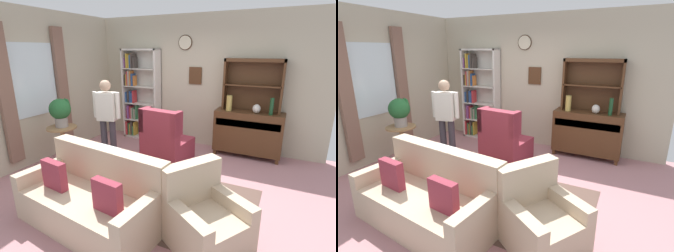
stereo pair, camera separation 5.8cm
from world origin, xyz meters
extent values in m
cube|color=#B27A7F|center=(0.00, 0.00, -0.01)|extent=(5.40, 4.60, 0.02)
cube|color=#BCB299|center=(0.00, 2.13, 1.40)|extent=(5.00, 0.06, 2.80)
cylinder|color=beige|center=(-0.41, 2.08, 2.22)|extent=(0.28, 0.03, 0.28)
torus|color=#382314|center=(-0.41, 2.08, 2.22)|extent=(0.31, 0.02, 0.31)
cube|color=#4C2D19|center=(-0.16, 2.08, 1.54)|extent=(0.28, 0.03, 0.36)
cube|color=#BCB299|center=(-2.53, 0.00, 1.40)|extent=(0.06, 4.20, 2.80)
cube|color=silver|center=(-2.49, -0.04, 1.55)|extent=(0.02, 0.90, 1.30)
cube|color=#7F5B4C|center=(-2.44, -0.62, 1.35)|extent=(0.08, 0.24, 2.30)
cube|color=#7F5B4C|center=(-2.44, 0.54, 1.35)|extent=(0.08, 0.24, 2.30)
cube|color=brown|center=(0.20, -0.30, 0.00)|extent=(2.67, 1.70, 0.01)
cube|color=silver|center=(-1.86, 1.93, 1.05)|extent=(0.04, 0.30, 2.10)
cube|color=silver|center=(-1.00, 1.93, 1.05)|extent=(0.04, 0.30, 2.10)
cube|color=silver|center=(-1.43, 1.93, 2.08)|extent=(0.90, 0.30, 0.04)
cube|color=silver|center=(-1.43, 1.93, 0.02)|extent=(0.90, 0.30, 0.04)
cube|color=silver|center=(-1.43, 2.07, 1.05)|extent=(0.90, 0.01, 2.10)
cube|color=silver|center=(-1.43, 1.93, 0.44)|extent=(0.86, 0.30, 0.02)
cube|color=#B22D33|center=(-1.82, 1.91, 0.22)|extent=(0.04, 0.24, 0.33)
cube|color=#337247|center=(-1.78, 1.91, 0.19)|extent=(0.03, 0.18, 0.29)
cube|color=gold|center=(-1.74, 1.91, 0.18)|extent=(0.02, 0.18, 0.27)
cube|color=#3F3833|center=(-1.70, 1.91, 0.23)|extent=(0.04, 0.19, 0.35)
cube|color=#337247|center=(-1.65, 1.91, 0.17)|extent=(0.03, 0.19, 0.23)
cube|color=gold|center=(-1.62, 1.91, 0.21)|extent=(0.03, 0.17, 0.32)
cube|color=silver|center=(-1.43, 1.93, 0.85)|extent=(0.86, 0.30, 0.02)
cube|color=#B22D33|center=(-1.82, 1.91, 0.58)|extent=(0.04, 0.11, 0.24)
cube|color=#723F7F|center=(-1.77, 1.91, 0.62)|extent=(0.04, 0.22, 0.33)
cube|color=#B22D33|center=(-1.73, 1.91, 0.61)|extent=(0.04, 0.13, 0.31)
cube|color=gray|center=(-1.68, 1.91, 0.59)|extent=(0.04, 0.15, 0.27)
cube|color=#337247|center=(-1.64, 1.91, 0.59)|extent=(0.02, 0.12, 0.27)
cube|color=gray|center=(-1.61, 1.91, 0.58)|extent=(0.03, 0.15, 0.25)
cube|color=#337247|center=(-1.56, 1.91, 0.62)|extent=(0.03, 0.12, 0.33)
cube|color=silver|center=(-1.43, 1.93, 1.25)|extent=(0.86, 0.30, 0.02)
cube|color=#284C8C|center=(-1.82, 1.91, 0.98)|extent=(0.04, 0.15, 0.24)
cube|color=gray|center=(-1.78, 1.91, 0.97)|extent=(0.03, 0.11, 0.23)
cube|color=#3F3833|center=(-1.75, 1.91, 0.99)|extent=(0.02, 0.21, 0.27)
cube|color=#284C8C|center=(-1.71, 1.91, 1.00)|extent=(0.04, 0.15, 0.27)
cube|color=#284C8C|center=(-1.66, 1.91, 0.98)|extent=(0.04, 0.16, 0.24)
cube|color=#B22D33|center=(-1.62, 1.91, 1.00)|extent=(0.04, 0.16, 0.29)
cube|color=silver|center=(-1.43, 1.93, 1.66)|extent=(0.86, 0.30, 0.02)
cube|color=#3F3833|center=(-1.83, 1.91, 1.38)|extent=(0.02, 0.21, 0.24)
cube|color=gold|center=(-1.79, 1.91, 1.39)|extent=(0.04, 0.16, 0.26)
cube|color=#B22D33|center=(-1.75, 1.91, 1.43)|extent=(0.03, 0.21, 0.33)
cube|color=gray|center=(-1.71, 1.91, 1.44)|extent=(0.03, 0.23, 0.35)
cube|color=#CC7233|center=(-1.68, 1.91, 1.43)|extent=(0.02, 0.17, 0.34)
cube|color=#284C8C|center=(-1.64, 1.91, 1.40)|extent=(0.04, 0.16, 0.28)
cube|color=#CC7233|center=(-1.59, 1.91, 1.38)|extent=(0.02, 0.14, 0.23)
cube|color=#723F7F|center=(-1.83, 1.91, 1.78)|extent=(0.03, 0.14, 0.23)
cube|color=gray|center=(-1.79, 1.91, 1.80)|extent=(0.03, 0.11, 0.27)
cube|color=gold|center=(-1.75, 1.91, 1.83)|extent=(0.04, 0.21, 0.33)
cube|color=gold|center=(-1.71, 1.91, 1.82)|extent=(0.04, 0.15, 0.30)
cube|color=#284C8C|center=(-1.67, 1.91, 1.81)|extent=(0.04, 0.17, 0.29)
cube|color=#3F3833|center=(-1.62, 1.91, 1.83)|extent=(0.04, 0.23, 0.32)
cube|color=#3F3833|center=(-1.57, 1.91, 1.79)|extent=(0.04, 0.18, 0.24)
cube|color=#4C2D19|center=(1.06, 1.86, 0.51)|extent=(1.30, 0.45, 0.82)
cube|color=#4C2D19|center=(0.46, 1.69, 0.05)|extent=(0.06, 0.06, 0.10)
cube|color=#4C2D19|center=(1.66, 1.69, 0.05)|extent=(0.06, 0.06, 0.10)
cube|color=#4C2D19|center=(0.46, 2.04, 0.05)|extent=(0.06, 0.06, 0.10)
cube|color=#4C2D19|center=(1.66, 2.04, 0.05)|extent=(0.06, 0.06, 0.10)
cube|color=#3D2414|center=(1.06, 1.64, 0.71)|extent=(1.20, 0.01, 0.14)
cube|color=#4C2D19|center=(0.53, 1.94, 1.42)|extent=(0.04, 0.26, 1.00)
cube|color=#4C2D19|center=(1.59, 1.94, 1.42)|extent=(0.04, 0.26, 1.00)
cube|color=#4C2D19|center=(1.06, 1.94, 1.89)|extent=(1.10, 0.26, 0.06)
cube|color=#4C2D19|center=(1.06, 1.94, 1.42)|extent=(1.06, 0.26, 0.02)
cube|color=#4C2D19|center=(1.06, 2.06, 1.42)|extent=(1.10, 0.01, 1.00)
cylinder|color=tan|center=(0.67, 1.78, 1.07)|extent=(0.11, 0.11, 0.30)
ellipsoid|color=beige|center=(1.19, 1.79, 1.01)|extent=(0.15, 0.15, 0.17)
cylinder|color=#194223|center=(1.45, 1.77, 1.08)|extent=(0.07, 0.07, 0.32)
cube|color=#C6AD8E|center=(-0.29, -1.18, 0.21)|extent=(1.88, 1.05, 0.42)
cube|color=#C6AD8E|center=(-0.26, -0.86, 0.66)|extent=(1.81, 0.40, 0.48)
cube|color=#C6AD8E|center=(-1.12, -1.09, 0.30)|extent=(0.24, 0.86, 0.60)
cube|color=#C6AD8E|center=(0.53, -1.28, 0.30)|extent=(0.24, 0.86, 0.60)
cube|color=maroon|center=(-0.75, -1.25, 0.60)|extent=(0.37, 0.14, 0.36)
cube|color=maroon|center=(0.14, -1.35, 0.60)|extent=(0.37, 0.14, 0.36)
cube|color=white|center=(-0.26, -0.86, 0.90)|extent=(0.38, 0.22, 0.00)
cube|color=#C6AD8E|center=(1.10, -0.91, 0.20)|extent=(1.06, 1.05, 0.40)
cube|color=#C6AD8E|center=(0.85, -0.75, 0.64)|extent=(0.55, 0.73, 0.48)
cube|color=#C6AD8E|center=(0.94, -1.17, 0.28)|extent=(0.73, 0.54, 0.55)
cube|color=#C6AD8E|center=(1.26, -0.65, 0.28)|extent=(0.73, 0.54, 0.55)
cube|color=maroon|center=(-0.29, 1.00, 0.21)|extent=(0.86, 0.88, 0.42)
cube|color=maroon|center=(-0.32, 0.70, 0.74)|extent=(0.80, 0.28, 0.63)
cube|color=maroon|center=(0.02, 0.71, 0.83)|extent=(0.13, 0.29, 0.44)
cube|color=maroon|center=(-0.66, 0.78, 0.83)|extent=(0.13, 0.29, 0.44)
cylinder|color=#997047|center=(-1.90, -0.06, 0.73)|extent=(0.52, 0.52, 0.03)
cylinder|color=#997047|center=(-1.90, -0.06, 0.36)|extent=(0.08, 0.08, 0.71)
cylinder|color=#997047|center=(-1.90, -0.06, 0.01)|extent=(0.36, 0.36, 0.03)
cylinder|color=gray|center=(-1.90, -0.05, 0.83)|extent=(0.22, 0.22, 0.17)
sphere|color=#235B2D|center=(-1.90, -0.05, 1.07)|extent=(0.37, 0.37, 0.37)
ellipsoid|color=#235B2D|center=(-1.82, 0.05, 1.11)|extent=(0.11, 0.07, 0.26)
ellipsoid|color=#235B2D|center=(-1.90, 0.08, 1.11)|extent=(0.11, 0.07, 0.26)
cylinder|color=#38333D|center=(-1.36, 0.43, 0.41)|extent=(0.15, 0.15, 0.82)
cylinder|color=#38333D|center=(-1.19, 0.47, 0.41)|extent=(0.15, 0.15, 0.82)
cube|color=silver|center=(-1.28, 0.45, 1.08)|extent=(0.38, 0.28, 0.52)
sphere|color=tan|center=(-1.28, 0.45, 1.46)|extent=(0.24, 0.24, 0.20)
cylinder|color=silver|center=(-1.49, 0.39, 1.11)|extent=(0.10, 0.10, 0.48)
cylinder|color=silver|center=(-1.06, 0.51, 1.11)|extent=(0.10, 0.10, 0.48)
cube|color=#4C2D19|center=(-0.09, -0.22, 0.40)|extent=(0.80, 0.50, 0.03)
cube|color=#4C2D19|center=(-0.46, -0.44, 0.20)|extent=(0.05, 0.05, 0.39)
cube|color=#4C2D19|center=(0.28, -0.44, 0.20)|extent=(0.05, 0.05, 0.39)
cube|color=#4C2D19|center=(-0.46, 0.00, 0.20)|extent=(0.05, 0.05, 0.39)
cube|color=#4C2D19|center=(0.28, 0.00, 0.20)|extent=(0.05, 0.05, 0.39)
cube|color=#723F7F|center=(-0.20, -0.17, 0.43)|extent=(0.21, 0.11, 0.03)
cube|color=#723F7F|center=(-0.20, -0.16, 0.46)|extent=(0.15, 0.12, 0.02)
cube|color=#3F3833|center=(-0.21, -0.17, 0.49)|extent=(0.14, 0.12, 0.02)
cube|color=#337247|center=(-0.21, -0.16, 0.51)|extent=(0.17, 0.13, 0.02)
camera|label=1|loc=(1.75, -3.21, 2.08)|focal=27.46mm
camera|label=2|loc=(1.80, -3.18, 2.08)|focal=27.46mm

